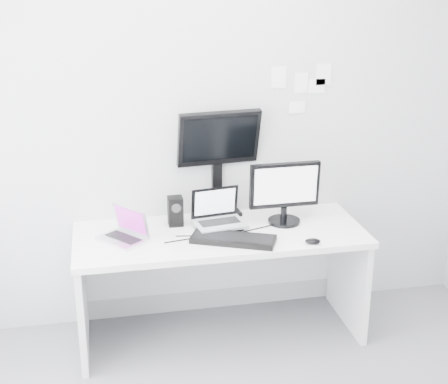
% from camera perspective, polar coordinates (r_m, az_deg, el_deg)
% --- Properties ---
extents(back_wall, '(3.60, 0.00, 3.60)m').
position_cam_1_polar(back_wall, '(4.11, -1.30, 6.29)').
color(back_wall, '#B3B6B8').
rests_on(back_wall, ground).
extents(desk, '(1.80, 0.70, 0.73)m').
position_cam_1_polar(desk, '(4.13, -0.33, -8.26)').
color(desk, white).
rests_on(desk, ground).
extents(macbook, '(0.34, 0.35, 0.21)m').
position_cam_1_polar(macbook, '(3.86, -9.18, -2.89)').
color(macbook, silver).
rests_on(macbook, desk).
extents(speaker, '(0.12, 0.12, 0.19)m').
position_cam_1_polar(speaker, '(4.06, -4.36, -1.71)').
color(speaker, black).
rests_on(speaker, desk).
extents(dell_laptop, '(0.34, 0.28, 0.26)m').
position_cam_1_polar(dell_laptop, '(3.97, -0.36, -1.61)').
color(dell_laptop, '#A8ABB0').
rests_on(dell_laptop, desk).
extents(rear_monitor, '(0.55, 0.25, 0.73)m').
position_cam_1_polar(rear_monitor, '(4.14, -0.55, 2.74)').
color(rear_monitor, black).
rests_on(rear_monitor, desk).
extents(samsung_monitor, '(0.46, 0.22, 0.42)m').
position_cam_1_polar(samsung_monitor, '(4.06, 5.47, -0.02)').
color(samsung_monitor, black).
rests_on(samsung_monitor, desk).
extents(keyboard, '(0.53, 0.37, 0.03)m').
position_cam_1_polar(keyboard, '(3.83, 0.84, -4.23)').
color(keyboard, black).
rests_on(keyboard, desk).
extents(mouse, '(0.10, 0.07, 0.03)m').
position_cam_1_polar(mouse, '(3.84, 7.93, -4.37)').
color(mouse, black).
rests_on(mouse, desk).
extents(wall_note_0, '(0.10, 0.00, 0.14)m').
position_cam_1_polar(wall_note_0, '(4.15, 4.91, 10.17)').
color(wall_note_0, white).
rests_on(wall_note_0, back_wall).
extents(wall_note_1, '(0.09, 0.00, 0.13)m').
position_cam_1_polar(wall_note_1, '(4.20, 6.89, 9.66)').
color(wall_note_1, white).
rests_on(wall_note_1, back_wall).
extents(wall_note_2, '(0.10, 0.00, 0.14)m').
position_cam_1_polar(wall_note_2, '(4.24, 8.88, 10.35)').
color(wall_note_2, white).
rests_on(wall_note_2, back_wall).
extents(wall_note_3, '(0.11, 0.00, 0.08)m').
position_cam_1_polar(wall_note_3, '(4.22, 6.54, 7.51)').
color(wall_note_3, white).
rests_on(wall_note_3, back_wall).
extents(wall_note_4, '(0.11, 0.00, 0.09)m').
position_cam_1_polar(wall_note_4, '(4.24, 8.28, 9.35)').
color(wall_note_4, white).
rests_on(wall_note_4, back_wall).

